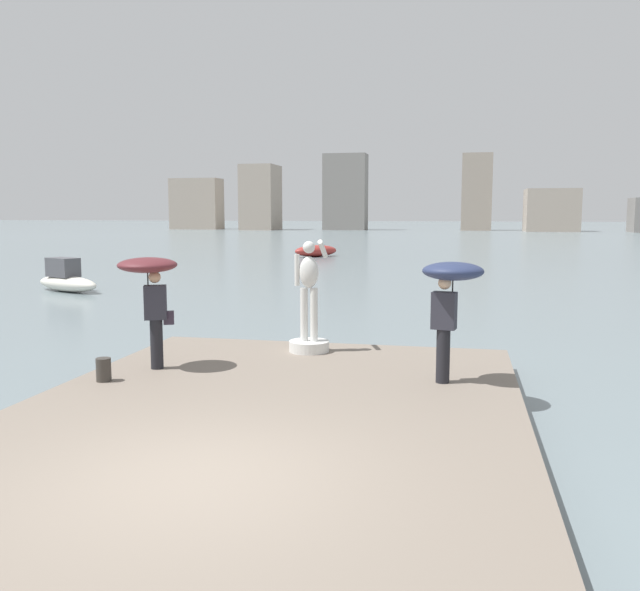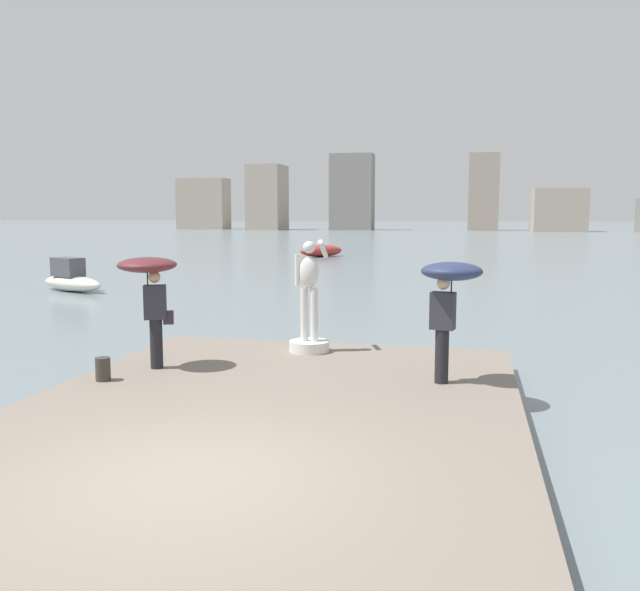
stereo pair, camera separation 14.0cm
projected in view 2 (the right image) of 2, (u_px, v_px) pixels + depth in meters
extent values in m
plane|color=slate|center=(427.00, 259.00, 45.84)|extent=(400.00, 400.00, 0.00)
cube|color=slate|center=(256.00, 429.00, 9.18)|extent=(7.19, 10.36, 0.40)
cylinder|color=silver|center=(309.00, 346.00, 13.31)|extent=(0.80, 0.80, 0.21)
cylinder|color=silver|center=(304.00, 314.00, 13.25)|extent=(0.15, 0.15, 1.06)
cylinder|color=silver|center=(314.00, 315.00, 13.21)|extent=(0.15, 0.15, 1.06)
ellipsoid|color=silver|center=(309.00, 272.00, 13.12)|extent=(0.38, 0.26, 0.62)
sphere|color=silver|center=(309.00, 247.00, 13.06)|extent=(0.24, 0.24, 0.24)
cylinder|color=silver|center=(297.00, 270.00, 13.17)|extent=(0.10, 0.10, 0.62)
cylinder|color=silver|center=(323.00, 249.00, 13.28)|extent=(0.10, 0.59, 0.40)
cylinder|color=black|center=(156.00, 344.00, 11.83)|extent=(0.22, 0.22, 0.88)
cube|color=#2D2D38|center=(155.00, 302.00, 11.74)|extent=(0.44, 0.36, 0.60)
sphere|color=tan|center=(154.00, 277.00, 11.69)|extent=(0.21, 0.21, 0.21)
cylinder|color=#262626|center=(148.00, 284.00, 11.72)|extent=(0.02, 0.02, 0.54)
ellipsoid|color=#5B2328|center=(147.00, 265.00, 11.68)|extent=(1.33, 1.33, 0.28)
cube|color=#332838|center=(168.00, 317.00, 11.83)|extent=(0.20, 0.16, 0.24)
cylinder|color=black|center=(442.00, 356.00, 10.80)|extent=(0.22, 0.22, 0.88)
cube|color=#2D2D38|center=(443.00, 311.00, 10.71)|extent=(0.42, 0.31, 0.60)
sphere|color=beige|center=(443.00, 283.00, 10.66)|extent=(0.21, 0.21, 0.21)
cylinder|color=#262626|center=(451.00, 292.00, 10.66)|extent=(0.02, 0.02, 0.51)
ellipsoid|color=navy|center=(452.00, 271.00, 10.62)|extent=(1.15, 1.15, 0.30)
cylinder|color=#38332D|center=(103.00, 369.00, 10.98)|extent=(0.24, 0.24, 0.38)
ellipsoid|color=#9E2D28|center=(321.00, 251.00, 47.86)|extent=(3.37, 3.49, 0.83)
ellipsoid|color=silver|center=(72.00, 283.00, 26.89)|extent=(3.62, 2.34, 0.63)
cube|color=#4C4C51|center=(68.00, 267.00, 26.97)|extent=(1.54, 1.23, 0.76)
cube|color=#A89989|center=(204.00, 204.00, 127.19)|extent=(9.23, 4.90, 9.49)
cube|color=#A89989|center=(267.00, 198.00, 121.85)|extent=(6.04, 7.68, 11.64)
cube|color=gray|center=(352.00, 192.00, 120.63)|extent=(7.63, 4.55, 13.53)
cube|color=gray|center=(484.00, 192.00, 117.37)|extent=(5.17, 4.54, 13.36)
cube|color=#A89989|center=(559.00, 210.00, 111.43)|extent=(8.46, 7.67, 7.04)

